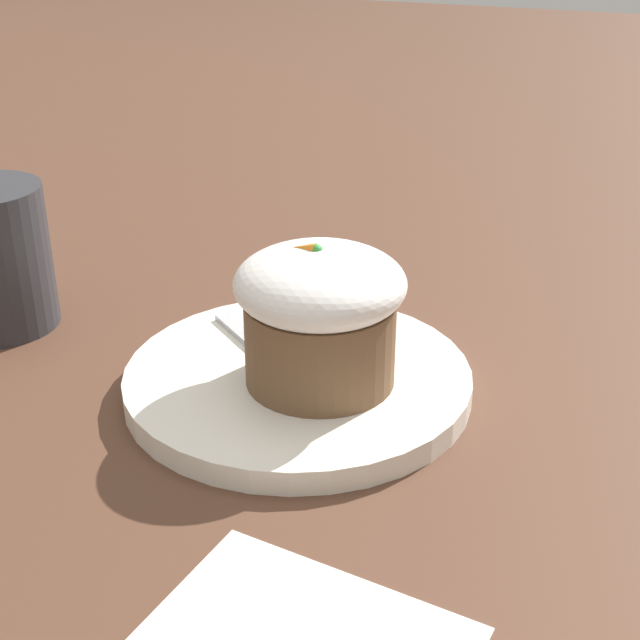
# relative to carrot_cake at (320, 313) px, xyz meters

# --- Properties ---
(ground_plane) EXTENTS (4.00, 4.00, 0.00)m
(ground_plane) POSITION_rel_carrot_cake_xyz_m (0.02, -0.01, -0.06)
(ground_plane) COLOR #513323
(dessert_plate) EXTENTS (0.22, 0.22, 0.02)m
(dessert_plate) POSITION_rel_carrot_cake_xyz_m (0.02, -0.01, -0.05)
(dessert_plate) COLOR white
(dessert_plate) RESTS_ON ground_plane
(carrot_cake) EXTENTS (0.10, 0.10, 0.09)m
(carrot_cake) POSITION_rel_carrot_cake_xyz_m (0.00, 0.00, 0.00)
(carrot_cake) COLOR brown
(carrot_cake) RESTS_ON dessert_plate
(spoon) EXTENTS (0.11, 0.09, 0.01)m
(spoon) POSITION_rel_carrot_cake_xyz_m (0.03, -0.00, -0.04)
(spoon) COLOR #B7B7BC
(spoon) RESTS_ON dessert_plate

